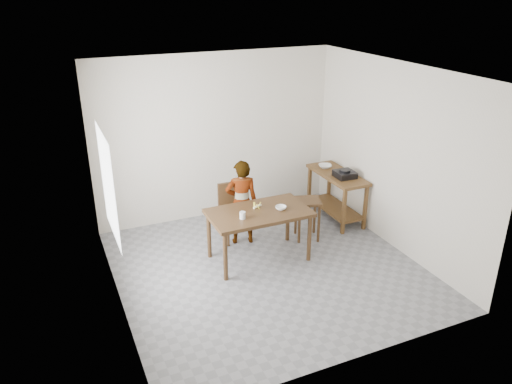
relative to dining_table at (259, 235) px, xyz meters
name	(u,v)px	position (x,y,z in m)	size (l,w,h in m)	color
floor	(268,270)	(0.00, -0.30, -0.40)	(4.00, 4.00, 0.04)	slate
ceiling	(270,70)	(0.00, -0.30, 2.35)	(4.00, 4.00, 0.04)	white
wall_back	(216,137)	(0.00, 1.72, 0.98)	(4.00, 0.04, 2.70)	silver
wall_front	(360,249)	(0.00, -2.32, 0.98)	(4.00, 0.04, 2.70)	silver
wall_left	(108,204)	(-2.02, -0.30, 0.98)	(0.04, 4.00, 2.70)	silver
wall_right	(396,157)	(2.02, -0.30, 0.98)	(0.04, 4.00, 2.70)	silver
window_pane	(108,185)	(-1.97, -0.10, 1.12)	(0.02, 1.10, 1.30)	silver
dining_table	(259,235)	(0.00, 0.00, 0.00)	(1.40, 0.80, 0.75)	#402A16
prep_counter	(336,196)	(1.72, 0.70, 0.03)	(0.50, 1.20, 0.80)	#56391B
child	(242,202)	(-0.03, 0.57, 0.28)	(0.48, 0.32, 1.31)	silver
dining_chair	(235,213)	(-0.08, 0.69, 0.06)	(0.42, 0.42, 0.87)	#402A16
stool	(307,219)	(0.94, 0.28, -0.06)	(0.36, 0.36, 0.64)	#402A16
glass_tumbler	(243,215)	(-0.30, -0.12, 0.42)	(0.08, 0.08, 0.10)	white
small_bowl	(281,208)	(0.30, -0.07, 0.40)	(0.16, 0.16, 0.05)	white
banana	(257,206)	(0.03, 0.11, 0.40)	(0.15, 0.11, 0.05)	gold
serving_bowl	(325,166)	(1.67, 1.01, 0.45)	(0.22, 0.22, 0.05)	white
gas_burner	(345,174)	(1.73, 0.51, 0.48)	(0.30, 0.30, 0.10)	black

